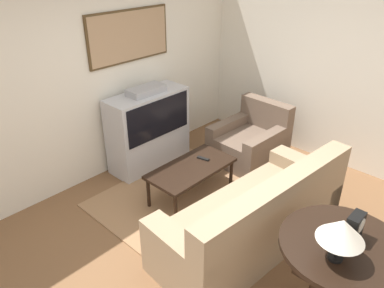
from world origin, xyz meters
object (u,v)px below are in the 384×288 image
at_px(coffee_table, 191,170).
at_px(console_table, 343,252).
at_px(tv, 149,129).
at_px(couch, 254,219).
at_px(table_lamp, 342,230).
at_px(mantel_clock, 355,227).
at_px(armchair, 250,142).

distance_m(coffee_table, console_table, 2.10).
height_order(tv, couch, tv).
relative_size(couch, console_table, 2.23).
bearing_deg(table_lamp, mantel_clock, -0.20).
relative_size(tv, couch, 0.52).
bearing_deg(coffee_table, couch, -98.54).
bearing_deg(mantel_clock, tv, 80.86).
height_order(couch, mantel_clock, mantel_clock).
height_order(tv, table_lamp, tv).
bearing_deg(mantel_clock, console_table, 176.38).
bearing_deg(couch, armchair, -138.47).
relative_size(tv, coffee_table, 1.06).
bearing_deg(coffee_table, mantel_clock, -98.33).
distance_m(console_table, table_lamp, 0.40).
xyz_separation_m(console_table, table_lamp, (-0.20, -0.01, 0.34)).
xyz_separation_m(armchair, coffee_table, (-1.29, -0.03, 0.13)).
relative_size(couch, table_lamp, 6.15).
height_order(tv, coffee_table, tv).
xyz_separation_m(tv, couch, (-0.35, -2.06, -0.23)).
bearing_deg(console_table, coffee_table, 78.80).
height_order(couch, coffee_table, couch).
relative_size(console_table, table_lamp, 2.76).
height_order(armchair, console_table, armchair).
bearing_deg(table_lamp, couch, 66.01).
bearing_deg(console_table, armchair, 50.73).
relative_size(coffee_table, console_table, 1.10).
bearing_deg(console_table, couch, 76.01).
xyz_separation_m(armchair, mantel_clock, (-1.59, -2.07, 0.62)).
bearing_deg(mantel_clock, couch, 81.89).
distance_m(coffee_table, table_lamp, 2.22).
bearing_deg(couch, mantel_clock, 86.55).
xyz_separation_m(armchair, console_table, (-1.69, -2.07, 0.43)).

